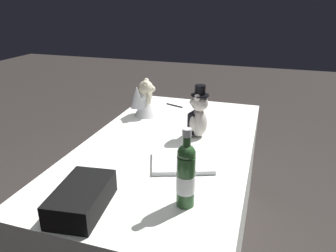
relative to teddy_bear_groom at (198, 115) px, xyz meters
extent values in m
plane|color=#2D2826|center=(-0.14, 0.13, -0.87)|extent=(12.00, 12.00, 0.00)
cube|color=white|center=(-0.14, 0.13, -0.50)|extent=(1.63, 0.90, 0.74)
ellipsoid|color=beige|center=(0.00, -0.01, -0.04)|extent=(0.11, 0.10, 0.16)
cube|color=black|center=(0.01, 0.02, -0.04)|extent=(0.10, 0.06, 0.12)
sphere|color=beige|center=(0.00, -0.01, 0.08)|extent=(0.10, 0.10, 0.10)
sphere|color=beige|center=(0.01, 0.03, 0.07)|extent=(0.04, 0.04, 0.04)
sphere|color=beige|center=(0.03, -0.02, 0.11)|extent=(0.04, 0.04, 0.04)
sphere|color=beige|center=(-0.03, 0.00, 0.11)|extent=(0.04, 0.04, 0.04)
ellipsoid|color=beige|center=(0.06, -0.01, -0.03)|extent=(0.03, 0.03, 0.09)
ellipsoid|color=beige|center=(-0.05, 0.02, -0.03)|extent=(0.03, 0.03, 0.09)
sphere|color=beige|center=(0.04, 0.04, -0.10)|extent=(0.04, 0.04, 0.04)
sphere|color=beige|center=(-0.02, 0.05, -0.10)|extent=(0.04, 0.04, 0.04)
cylinder|color=black|center=(0.00, -0.01, 0.12)|extent=(0.10, 0.10, 0.01)
cylinder|color=black|center=(0.00, -0.01, 0.15)|extent=(0.06, 0.06, 0.05)
cone|color=white|center=(0.24, 0.40, -0.05)|extent=(0.17, 0.17, 0.15)
ellipsoid|color=white|center=(0.24, 0.40, 0.01)|extent=(0.08, 0.07, 0.07)
sphere|color=beige|center=(0.24, 0.40, 0.06)|extent=(0.10, 0.10, 0.10)
sphere|color=beige|center=(0.25, 0.36, 0.06)|extent=(0.04, 0.04, 0.04)
sphere|color=beige|center=(0.20, 0.40, 0.10)|extent=(0.04, 0.04, 0.04)
sphere|color=beige|center=(0.27, 0.41, 0.10)|extent=(0.04, 0.04, 0.04)
ellipsoid|color=beige|center=(0.20, 0.37, 0.01)|extent=(0.03, 0.03, 0.08)
ellipsoid|color=beige|center=(0.29, 0.40, 0.01)|extent=(0.03, 0.03, 0.08)
cone|color=white|center=(0.22, 0.46, 0.01)|extent=(0.16, 0.17, 0.15)
cylinder|color=#295027|center=(-0.66, -0.10, -0.02)|extent=(0.07, 0.07, 0.21)
sphere|color=#295027|center=(-0.66, -0.10, 0.09)|extent=(0.07, 0.07, 0.07)
cylinder|color=#295027|center=(-0.66, -0.10, 0.15)|extent=(0.03, 0.03, 0.08)
cylinder|color=silver|center=(-0.66, -0.10, 0.18)|extent=(0.03, 0.03, 0.03)
cylinder|color=white|center=(-0.66, -0.10, -0.03)|extent=(0.07, 0.07, 0.07)
cylinder|color=black|center=(0.48, 0.28, -0.12)|extent=(0.06, 0.14, 0.01)
cone|color=silver|center=(0.50, 0.35, -0.12)|extent=(0.01, 0.02, 0.01)
cube|color=black|center=(-0.80, 0.26, -0.08)|extent=(0.31, 0.21, 0.10)
cube|color=#B7B7BF|center=(-0.81, 0.18, -0.08)|extent=(0.04, 0.01, 0.02)
cube|color=white|center=(-0.35, -0.01, -0.12)|extent=(0.31, 0.35, 0.02)
camera|label=1|loc=(-1.65, -0.35, 0.62)|focal=33.98mm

